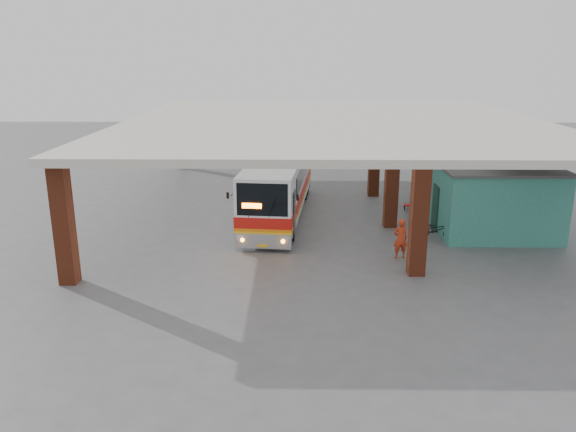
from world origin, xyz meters
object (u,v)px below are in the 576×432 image
(motorcycle, at_px, (436,230))
(red_chair, at_px, (410,203))
(coach_bus, at_px, (279,184))
(pedestrian, at_px, (400,239))

(motorcycle, bearing_deg, red_chair, 16.49)
(motorcycle, height_order, red_chair, motorcycle)
(coach_bus, bearing_deg, red_chair, 16.00)
(coach_bus, xyz_separation_m, pedestrian, (4.98, -6.05, -0.81))
(motorcycle, height_order, pedestrian, pedestrian)
(pedestrian, relative_size, red_chair, 2.00)
(pedestrian, bearing_deg, red_chair, -111.56)
(motorcycle, bearing_deg, pedestrian, 153.56)
(coach_bus, height_order, red_chair, coach_bus)
(motorcycle, distance_m, red_chair, 5.03)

